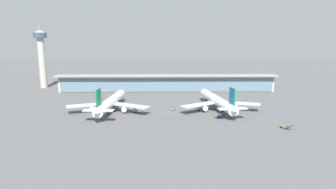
% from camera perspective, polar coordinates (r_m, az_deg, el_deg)
% --- Properties ---
extents(ground_plane, '(1200.00, 1200.00, 0.00)m').
position_cam_1_polar(ground_plane, '(173.87, 0.10, -3.70)').
color(ground_plane, '#515154').
extents(airliner_left_stand, '(52.53, 68.50, 18.23)m').
position_cam_1_polar(airliner_left_stand, '(179.69, -11.75, -1.58)').
color(airliner_left_stand, white).
rests_on(airliner_left_stand, ground).
extents(airliner_centre_stand, '(52.18, 68.40, 18.23)m').
position_cam_1_polar(airliner_centre_stand, '(182.50, 10.16, -1.34)').
color(airliner_centre_stand, white).
rests_on(airliner_centre_stand, ground).
extents(service_truck_near_nose_grey, '(2.06, 3.06, 2.05)m').
position_cam_1_polar(service_truck_near_nose_grey, '(179.27, 1.05, -2.98)').
color(service_truck_near_nose_grey, gray).
rests_on(service_truck_near_nose_grey, ground).
extents(service_truck_under_wing_white, '(8.66, 6.00, 2.95)m').
position_cam_1_polar(service_truck_under_wing_white, '(181.50, 6.97, -2.62)').
color(service_truck_under_wing_white, silver).
rests_on(service_truck_under_wing_white, ground).
extents(service_truck_mid_apron_olive, '(5.29, 6.17, 2.70)m').
position_cam_1_polar(service_truck_mid_apron_olive, '(153.28, 23.05, -6.20)').
color(service_truck_mid_apron_olive, olive).
rests_on(service_truck_mid_apron_olive, ground).
extents(service_truck_by_tail_white, '(6.42, 4.87, 2.70)m').
position_cam_1_polar(service_truck_by_tail_white, '(174.31, -6.24, -3.45)').
color(service_truck_by_tail_white, silver).
rests_on(service_truck_by_tail_white, ground).
extents(service_truck_on_taxiway_blue, '(4.82, 6.45, 2.70)m').
position_cam_1_polar(service_truck_on_taxiway_blue, '(167.25, 10.71, -4.18)').
color(service_truck_on_taxiway_blue, '#234C9E').
rests_on(service_truck_on_taxiway_blue, ground).
extents(service_truck_at_far_stand_olive, '(2.69, 6.94, 2.70)m').
position_cam_1_polar(service_truck_at_far_stand_olive, '(186.23, 15.34, -2.87)').
color(service_truck_at_far_stand_olive, olive).
rests_on(service_truck_at_far_stand_olive, ground).
extents(terminal_building, '(193.93, 12.80, 15.20)m').
position_cam_1_polar(terminal_building, '(246.47, -0.24, 2.38)').
color(terminal_building, '#B2ADA3').
rests_on(terminal_building, ground).
extents(control_tower, '(12.00, 12.00, 59.95)m').
position_cam_1_polar(control_tower, '(293.39, -24.60, 7.63)').
color(control_tower, '#B2ADA3').
rests_on(control_tower, ground).
extents(safety_cone_alpha, '(0.62, 0.62, 0.70)m').
position_cam_1_polar(safety_cone_alpha, '(159.82, -18.06, -5.39)').
color(safety_cone_alpha, orange).
rests_on(safety_cone_alpha, ground).
extents(safety_cone_bravo, '(0.62, 0.62, 0.70)m').
position_cam_1_polar(safety_cone_bravo, '(160.32, -10.78, -5.00)').
color(safety_cone_bravo, orange).
rests_on(safety_cone_bravo, ground).
extents(safety_cone_charlie, '(0.62, 0.62, 0.70)m').
position_cam_1_polar(safety_cone_charlie, '(160.42, -13.02, -5.08)').
color(safety_cone_charlie, orange).
rests_on(safety_cone_charlie, ground).
extents(safety_cone_delta, '(0.62, 0.62, 0.70)m').
position_cam_1_polar(safety_cone_delta, '(157.19, -9.18, -5.26)').
color(safety_cone_delta, orange).
rests_on(safety_cone_delta, ground).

